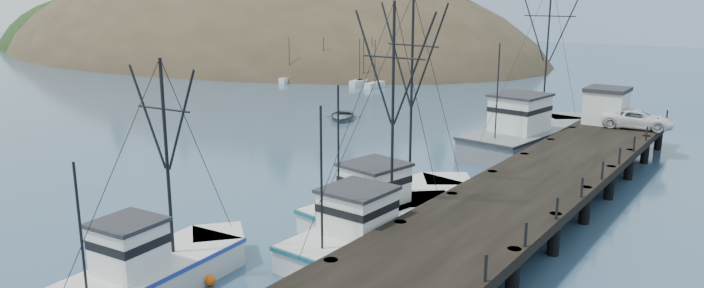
% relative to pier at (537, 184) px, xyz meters
% --- Properties ---
extents(ground, '(400.00, 400.00, 0.00)m').
position_rel_pier_xyz_m(ground, '(-14.00, -16.00, -1.69)').
color(ground, navy).
rests_on(ground, ground).
extents(pier, '(6.00, 44.00, 2.00)m').
position_rel_pier_xyz_m(pier, '(0.00, 0.00, 0.00)').
color(pier, black).
rests_on(pier, ground).
extents(headland, '(134.80, 78.00, 51.00)m').
position_rel_pier_xyz_m(headland, '(-88.95, 62.61, -6.24)').
color(headland, '#382D1E').
rests_on(headland, ground).
extents(distant_ridge_far, '(180.00, 25.00, 18.00)m').
position_rel_pier_xyz_m(distant_ridge_far, '(-54.00, 169.00, -1.69)').
color(distant_ridge_far, silver).
rests_on(distant_ridge_far, ground).
extents(moored_sailboats, '(23.13, 19.98, 6.35)m').
position_rel_pier_xyz_m(moored_sailboats, '(-42.53, 40.19, -1.36)').
color(moored_sailboats, silver).
rests_on(moored_sailboats, ground).
extents(trawler_near, '(4.20, 11.65, 11.76)m').
position_rel_pier_xyz_m(trawler_near, '(-4.49, -8.84, -0.87)').
color(trawler_near, silver).
rests_on(trawler_near, ground).
extents(trawler_mid, '(3.83, 9.48, 9.62)m').
position_rel_pier_xyz_m(trawler_mid, '(-9.40, -17.64, -0.87)').
color(trawler_mid, silver).
rests_on(trawler_mid, ground).
extents(trawler_far, '(5.60, 11.99, 12.09)m').
position_rel_pier_xyz_m(trawler_far, '(-5.97, -4.86, -0.87)').
color(trawler_far, silver).
rests_on(trawler_far, ground).
extents(work_vessel, '(6.44, 16.00, 13.27)m').
position_rel_pier_xyz_m(work_vessel, '(-5.41, 14.31, -0.46)').
color(work_vessel, slate).
rests_on(work_vessel, ground).
extents(pier_shed, '(3.00, 3.20, 2.80)m').
position_rel_pier_xyz_m(pier_shed, '(-1.01, 18.00, 1.73)').
color(pier_shed, silver).
rests_on(pier_shed, pier).
extents(pickup_truck, '(5.25, 2.90, 1.39)m').
position_rel_pier_xyz_m(pickup_truck, '(1.45, 17.34, 1.01)').
color(pickup_truck, silver).
rests_on(pickup_truck, pier).
extents(motorboat, '(5.54, 6.06, 1.03)m').
position_rel_pier_xyz_m(motorboat, '(-24.66, 15.69, -1.69)').
color(motorboat, slate).
rests_on(motorboat, ground).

